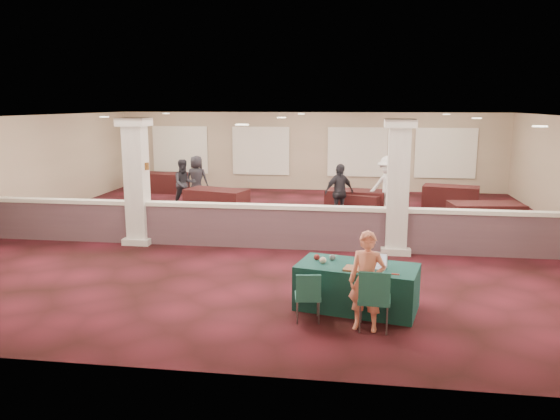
# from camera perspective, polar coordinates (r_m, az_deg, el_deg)

# --- Properties ---
(ground) EXTENTS (16.00, 16.00, 0.00)m
(ground) POSITION_cam_1_polar(r_m,az_deg,el_deg) (15.13, 0.15, -2.51)
(ground) COLOR #45111A
(ground) RESTS_ON ground
(wall_back) EXTENTS (16.00, 0.04, 3.20)m
(wall_back) POSITION_cam_1_polar(r_m,az_deg,el_deg) (22.74, 3.00, 6.14)
(wall_back) COLOR gray
(wall_back) RESTS_ON ground
(wall_front) EXTENTS (16.00, 0.04, 3.20)m
(wall_front) POSITION_cam_1_polar(r_m,az_deg,el_deg) (7.15, -8.91, -4.93)
(wall_front) COLOR gray
(wall_front) RESTS_ON ground
(wall_left) EXTENTS (0.04, 16.00, 3.20)m
(wall_left) POSITION_cam_1_polar(r_m,az_deg,el_deg) (17.81, -26.31, 3.63)
(wall_left) COLOR gray
(wall_left) RESTS_ON ground
(ceiling) EXTENTS (16.00, 16.00, 0.02)m
(ceiling) POSITION_cam_1_polar(r_m,az_deg,el_deg) (14.71, 0.16, 9.70)
(ceiling) COLOR white
(ceiling) RESTS_ON wall_back
(partition_wall) EXTENTS (15.60, 0.28, 1.10)m
(partition_wall) POSITION_cam_1_polar(r_m,az_deg,el_deg) (13.56, -0.74, -1.65)
(partition_wall) COLOR #51373F
(partition_wall) RESTS_ON ground
(column_left) EXTENTS (0.72, 0.72, 3.20)m
(column_left) POSITION_cam_1_polar(r_m,az_deg,el_deg) (14.33, -14.73, 3.02)
(column_left) COLOR beige
(column_left) RESTS_ON ground
(column_right) EXTENTS (0.72, 0.72, 3.20)m
(column_right) POSITION_cam_1_polar(r_m,az_deg,el_deg) (13.24, 12.20, 2.50)
(column_right) COLOR beige
(column_right) RESTS_ON ground
(sconce_left) EXTENTS (0.12, 0.12, 0.18)m
(sconce_left) POSITION_cam_1_polar(r_m,az_deg,el_deg) (14.40, -15.84, 4.46)
(sconce_left) COLOR brown
(sconce_left) RESTS_ON column_left
(sconce_right) EXTENTS (0.12, 0.12, 0.18)m
(sconce_right) POSITION_cam_1_polar(r_m,az_deg,el_deg) (14.18, -13.76, 4.47)
(sconce_right) COLOR brown
(sconce_right) RESTS_ON column_left
(near_table) EXTENTS (2.23, 1.45, 0.79)m
(near_table) POSITION_cam_1_polar(r_m,az_deg,el_deg) (9.75, 8.04, -7.96)
(near_table) COLOR #0E332C
(near_table) RESTS_ON ground
(conf_chair_main) EXTENTS (0.53, 0.54, 1.01)m
(conf_chair_main) POSITION_cam_1_polar(r_m,az_deg,el_deg) (8.79, 9.83, -8.76)
(conf_chair_main) COLOR #1E5A57
(conf_chair_main) RESTS_ON ground
(conf_chair_side) EXTENTS (0.48, 0.48, 0.85)m
(conf_chair_side) POSITION_cam_1_polar(r_m,az_deg,el_deg) (9.05, 2.95, -8.67)
(conf_chair_side) COLOR #1E5A57
(conf_chair_side) RESTS_ON ground
(woman) EXTENTS (0.64, 0.50, 1.60)m
(woman) POSITION_cam_1_polar(r_m,az_deg,el_deg) (8.76, 9.08, -7.38)
(woman) COLOR #FE886E
(woman) RESTS_ON ground
(far_table_front_left) EXTENTS (2.18, 1.50, 0.80)m
(far_table_front_left) POSITION_cam_1_polar(r_m,az_deg,el_deg) (17.96, -6.64, 0.90)
(far_table_front_left) COLOR black
(far_table_front_left) RESTS_ON ground
(far_table_front_center) EXTENTS (1.90, 1.41, 0.69)m
(far_table_front_center) POSITION_cam_1_polar(r_m,az_deg,el_deg) (17.85, 7.88, 0.62)
(far_table_front_center) COLOR black
(far_table_front_center) RESTS_ON ground
(far_table_front_right) EXTENTS (2.09, 1.24, 0.80)m
(far_table_front_right) POSITION_cam_1_polar(r_m,az_deg,el_deg) (16.45, 20.66, -0.70)
(far_table_front_right) COLOR black
(far_table_front_right) RESTS_ON ground
(far_table_back_left) EXTENTS (2.01, 1.13, 0.78)m
(far_table_back_left) POSITION_cam_1_polar(r_m,az_deg,el_deg) (22.70, -12.14, 2.83)
(far_table_back_left) COLOR black
(far_table_back_left) RESTS_ON ground
(far_table_back_center) EXTENTS (2.02, 1.21, 0.77)m
(far_table_back_center) POSITION_cam_1_polar(r_m,az_deg,el_deg) (18.04, 7.89, 0.86)
(far_table_back_center) COLOR black
(far_table_back_center) RESTS_ON ground
(far_table_back_right) EXTENTS (2.02, 1.32, 0.75)m
(far_table_back_right) POSITION_cam_1_polar(r_m,az_deg,el_deg) (19.81, 17.40, 1.34)
(far_table_back_right) COLOR black
(far_table_back_right) RESTS_ON ground
(attendee_a) EXTENTS (0.91, 0.84, 1.68)m
(attendee_a) POSITION_cam_1_polar(r_m,az_deg,el_deg) (18.99, -9.97, 2.69)
(attendee_a) COLOR black
(attendee_a) RESTS_ON ground
(attendee_b) EXTENTS (1.35, 1.11, 1.93)m
(attendee_b) POSITION_cam_1_polar(r_m,az_deg,el_deg) (17.58, 11.19, 2.40)
(attendee_b) COLOR silver
(attendee_b) RESTS_ON ground
(attendee_c) EXTENTS (1.11, 1.00, 1.75)m
(attendee_c) POSITION_cam_1_polar(r_m,az_deg,el_deg) (16.88, 6.20, 1.88)
(attendee_c) COLOR black
(attendee_c) RESTS_ON ground
(attendee_d) EXTENTS (0.88, 0.53, 1.71)m
(attendee_d) POSITION_cam_1_polar(r_m,az_deg,el_deg) (20.04, -8.70, 3.21)
(attendee_d) COLOR black
(attendee_d) RESTS_ON ground
(laptop_base) EXTENTS (0.40, 0.32, 0.02)m
(laptop_base) POSITION_cam_1_polar(r_m,az_deg,el_deg) (9.51, 9.95, -5.94)
(laptop_base) COLOR silver
(laptop_base) RESTS_ON near_table
(laptop_screen) EXTENTS (0.35, 0.09, 0.24)m
(laptop_screen) POSITION_cam_1_polar(r_m,az_deg,el_deg) (9.59, 10.12, -4.99)
(laptop_screen) COLOR silver
(laptop_screen) RESTS_ON near_table
(screen_glow) EXTENTS (0.32, 0.07, 0.21)m
(screen_glow) POSITION_cam_1_polar(r_m,az_deg,el_deg) (9.59, 10.10, -5.10)
(screen_glow) COLOR silver
(screen_glow) RESTS_ON near_table
(knitting) EXTENTS (0.49, 0.41, 0.03)m
(knitting) POSITION_cam_1_polar(r_m,az_deg,el_deg) (9.36, 8.06, -6.12)
(knitting) COLOR #AF531C
(knitting) RESTS_ON near_table
(yarn_cream) EXTENTS (0.12, 0.12, 0.12)m
(yarn_cream) POSITION_cam_1_polar(r_m,az_deg,el_deg) (9.65, 4.50, -5.25)
(yarn_cream) COLOR beige
(yarn_cream) RESTS_ON near_table
(yarn_red) EXTENTS (0.11, 0.11, 0.11)m
(yarn_red) POSITION_cam_1_polar(r_m,az_deg,el_deg) (9.84, 3.86, -4.94)
(yarn_red) COLOR maroon
(yarn_red) RESTS_ON near_table
(yarn_grey) EXTENTS (0.11, 0.11, 0.11)m
(yarn_grey) POSITION_cam_1_polar(r_m,az_deg,el_deg) (9.84, 5.50, -4.95)
(yarn_grey) COLOR #505056
(yarn_grey) RESTS_ON near_table
(scissors) EXTENTS (0.13, 0.06, 0.01)m
(scissors) POSITION_cam_1_polar(r_m,az_deg,el_deg) (9.22, 11.98, -6.58)
(scissors) COLOR #B41C13
(scissors) RESTS_ON near_table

